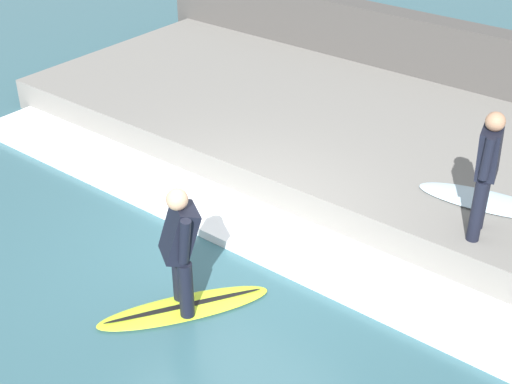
# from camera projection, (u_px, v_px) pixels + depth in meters

# --- Properties ---
(ground_plane) EXTENTS (28.00, 28.00, 0.00)m
(ground_plane) POSITION_uv_depth(u_px,v_px,m) (232.00, 256.00, 8.88)
(ground_plane) COLOR #335B66
(concrete_ledge) EXTENTS (4.40, 11.58, 0.53)m
(concrete_ledge) POSITION_uv_depth(u_px,v_px,m) (368.00, 142.00, 10.95)
(concrete_ledge) COLOR slate
(concrete_ledge) RESTS_ON ground_plane
(back_wall) EXTENTS (0.50, 12.15, 1.53)m
(back_wall) POSITION_uv_depth(u_px,v_px,m) (442.00, 65.00, 12.34)
(back_wall) COLOR #474442
(back_wall) RESTS_ON ground_plane
(wave_foam_crest) EXTENTS (1.02, 11.00, 0.12)m
(wave_foam_crest) POSITION_uv_depth(u_px,v_px,m) (260.00, 232.00, 9.24)
(wave_foam_crest) COLOR white
(wave_foam_crest) RESTS_ON ground_plane
(surfboard_riding) EXTENTS (1.91, 1.45, 0.07)m
(surfboard_riding) POSITION_uv_depth(u_px,v_px,m) (184.00, 308.00, 7.99)
(surfboard_riding) COLOR #BFE02D
(surfboard_riding) RESTS_ON ground_plane
(surfer_riding) EXTENTS (0.55, 0.57, 1.52)m
(surfer_riding) POSITION_uv_depth(u_px,v_px,m) (180.00, 244.00, 7.54)
(surfer_riding) COLOR black
(surfer_riding) RESTS_ON surfboard_riding
(surfer_waiting_near) EXTENTS (0.52, 0.32, 1.56)m
(surfer_waiting_near) POSITION_uv_depth(u_px,v_px,m) (486.00, 168.00, 7.93)
(surfer_waiting_near) COLOR black
(surfer_waiting_near) RESTS_ON concrete_ledge
(surfboard_waiting_near) EXTENTS (0.85, 1.77, 0.06)m
(surfboard_waiting_near) POSITION_uv_depth(u_px,v_px,m) (486.00, 201.00, 8.93)
(surfboard_waiting_near) COLOR silver
(surfboard_waiting_near) RESTS_ON concrete_ledge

